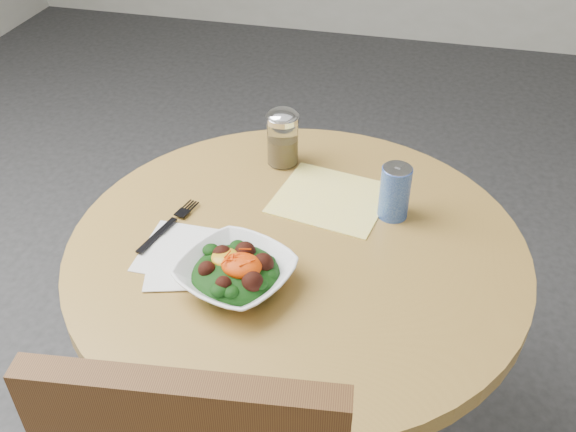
# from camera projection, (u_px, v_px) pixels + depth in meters

# --- Properties ---
(table) EXTENTS (0.90, 0.90, 0.75)m
(table) POSITION_uv_depth(u_px,v_px,m) (296.00, 313.00, 1.38)
(table) COLOR black
(table) RESTS_ON ground
(cloth_napkin) EXTENTS (0.26, 0.24, 0.00)m
(cloth_napkin) POSITION_uv_depth(u_px,v_px,m) (331.00, 198.00, 1.37)
(cloth_napkin) COLOR yellow
(cloth_napkin) RESTS_ON table
(paper_napkins) EXTENTS (0.20, 0.21, 0.00)m
(paper_napkins) POSITION_uv_depth(u_px,v_px,m) (186.00, 256.00, 1.22)
(paper_napkins) COLOR silver
(paper_napkins) RESTS_ON table
(salad_bowl) EXTENTS (0.25, 0.25, 0.07)m
(salad_bowl) POSITION_uv_depth(u_px,v_px,m) (236.00, 273.00, 1.14)
(salad_bowl) COLOR white
(salad_bowl) RESTS_ON table
(fork) EXTENTS (0.06, 0.19, 0.00)m
(fork) POSITION_uv_depth(u_px,v_px,m) (170.00, 224.00, 1.29)
(fork) COLOR black
(fork) RESTS_ON table
(spice_shaker) EXTENTS (0.07, 0.07, 0.13)m
(spice_shaker) POSITION_uv_depth(u_px,v_px,m) (283.00, 138.00, 1.45)
(spice_shaker) COLOR silver
(spice_shaker) RESTS_ON table
(beverage_can) EXTENTS (0.06, 0.06, 0.12)m
(beverage_can) POSITION_uv_depth(u_px,v_px,m) (395.00, 192.00, 1.29)
(beverage_can) COLOR #0D2E97
(beverage_can) RESTS_ON table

